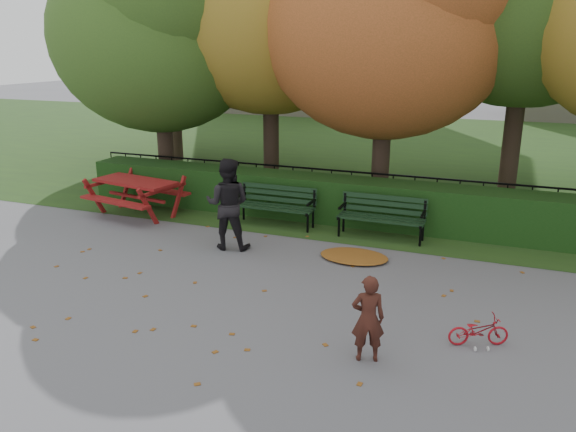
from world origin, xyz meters
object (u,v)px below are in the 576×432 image
(tree_c, at_px, (401,2))
(adult, at_px, (228,204))
(picnic_table, at_px, (136,188))
(tree_a, at_px, (163,20))
(child, at_px, (368,319))
(bench_left, at_px, (276,203))
(bicycle, at_px, (478,331))
(bench_right, at_px, (382,214))

(tree_c, xyz_separation_m, adult, (-2.45, -3.99, -3.91))
(picnic_table, distance_m, adult, 3.31)
(tree_a, xyz_separation_m, child, (7.14, -6.72, -3.94))
(child, distance_m, adult, 4.74)
(tree_c, bearing_deg, bench_left, -133.36)
(bicycle, bearing_deg, bench_right, 6.09)
(tree_a, relative_size, bicycle, 9.17)
(bicycle, bearing_deg, tree_c, -1.29)
(picnic_table, bearing_deg, tree_c, 36.63)
(bench_right, relative_size, bicycle, 2.21)
(picnic_table, height_order, bicycle, picnic_table)
(bench_left, relative_size, picnic_table, 0.80)
(tree_c, distance_m, bench_left, 5.31)
(tree_a, height_order, bicycle, tree_a)
(tree_a, relative_size, picnic_table, 3.32)
(tree_c, height_order, bicycle, tree_c)
(bench_right, xyz_separation_m, child, (0.85, -4.85, 0.07))
(bench_right, relative_size, child, 1.54)
(tree_a, xyz_separation_m, adult, (3.58, -3.61, -3.61))
(child, relative_size, bicycle, 1.43)
(tree_c, bearing_deg, tree_a, -176.35)
(tree_c, relative_size, bench_left, 4.44)
(tree_a, xyz_separation_m, picnic_table, (0.51, -2.38, -3.85))
(bench_left, xyz_separation_m, picnic_table, (-3.38, -0.50, 0.15))
(tree_c, xyz_separation_m, picnic_table, (-5.51, -2.76, -4.16))
(bench_left, height_order, child, child)
(bench_left, xyz_separation_m, bicycle, (4.57, -3.94, -0.31))
(picnic_table, relative_size, bicycle, 2.76)
(bicycle, bearing_deg, adult, 42.94)
(child, bearing_deg, bench_left, -75.62)
(bench_right, bearing_deg, adult, -147.41)
(bicycle, bearing_deg, tree_a, 32.76)
(picnic_table, xyz_separation_m, child, (6.62, -4.35, -0.08))
(tree_a, xyz_separation_m, bicycle, (8.45, -5.82, -4.31))
(bench_right, xyz_separation_m, picnic_table, (-5.78, -0.50, 0.15))
(tree_c, relative_size, adult, 4.39)
(child, bearing_deg, picnic_table, -52.71)
(bench_left, height_order, picnic_table, picnic_table)
(bench_left, xyz_separation_m, child, (3.25, -4.85, 0.07))
(tree_a, height_order, adult, tree_a)
(tree_c, height_order, picnic_table, tree_c)
(bench_right, height_order, child, child)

